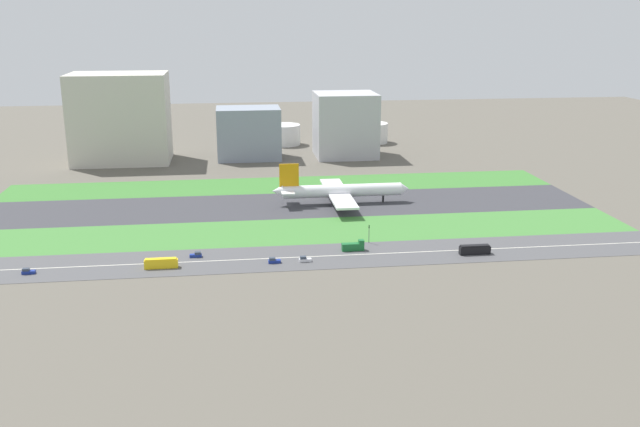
{
  "coord_description": "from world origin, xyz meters",
  "views": [
    {
      "loc": [
        -26.21,
        -315.4,
        86.02
      ],
      "look_at": [
        10.24,
        -36.5,
        6.0
      ],
      "focal_mm": 39.43,
      "sensor_mm": 36.0,
      "label": 1
    }
  ],
  "objects_px": {
    "car_0": "(196,255)",
    "car_3": "(305,259)",
    "truck_0": "(354,246)",
    "hangar_building": "(249,133)",
    "fuel_tank_east": "(371,133)",
    "car_1": "(274,261)",
    "traffic_light": "(369,233)",
    "terminal_building": "(121,118)",
    "bus_0": "(475,250)",
    "fuel_tank_centre": "(332,131)",
    "bus_1": "(161,263)",
    "fuel_tank_west": "(283,135)",
    "car_2": "(28,271)",
    "office_tower": "(345,125)",
    "airliner": "(339,191)"
  },
  "relations": [
    {
      "from": "car_0",
      "to": "car_3",
      "type": "bearing_deg",
      "value": -14.4
    },
    {
      "from": "car_0",
      "to": "truck_0",
      "type": "bearing_deg",
      "value": -0.0
    },
    {
      "from": "hangar_building",
      "to": "fuel_tank_east",
      "type": "relative_size",
      "value": 1.64
    },
    {
      "from": "car_1",
      "to": "traffic_light",
      "type": "relative_size",
      "value": 0.61
    },
    {
      "from": "terminal_building",
      "to": "bus_0",
      "type": "bearing_deg",
      "value": -51.48
    },
    {
      "from": "hangar_building",
      "to": "fuel_tank_east",
      "type": "distance_m",
      "value": 97.07
    },
    {
      "from": "traffic_light",
      "to": "fuel_tank_centre",
      "type": "distance_m",
      "value": 219.76
    },
    {
      "from": "car_0",
      "to": "traffic_light",
      "type": "bearing_deg",
      "value": 6.9
    },
    {
      "from": "terminal_building",
      "to": "hangar_building",
      "type": "distance_m",
      "value": 76.49
    },
    {
      "from": "terminal_building",
      "to": "fuel_tank_centre",
      "type": "relative_size",
      "value": 3.36
    },
    {
      "from": "hangar_building",
      "to": "fuel_tank_centre",
      "type": "xyz_separation_m",
      "value": [
        58.4,
        45.0,
        -7.27
      ]
    },
    {
      "from": "bus_1",
      "to": "traffic_light",
      "type": "height_order",
      "value": "traffic_light"
    },
    {
      "from": "hangar_building",
      "to": "fuel_tank_centre",
      "type": "height_order",
      "value": "hangar_building"
    },
    {
      "from": "truck_0",
      "to": "fuel_tank_centre",
      "type": "relative_size",
      "value": 0.5
    },
    {
      "from": "car_1",
      "to": "car_0",
      "type": "bearing_deg",
      "value": -19.75
    },
    {
      "from": "traffic_light",
      "to": "terminal_building",
      "type": "height_order",
      "value": "terminal_building"
    },
    {
      "from": "bus_0",
      "to": "terminal_building",
      "type": "xyz_separation_m",
      "value": [
        -152.81,
        192.0,
        24.53
      ]
    },
    {
      "from": "fuel_tank_west",
      "to": "hangar_building",
      "type": "bearing_deg",
      "value": -118.72
    },
    {
      "from": "car_2",
      "to": "office_tower",
      "type": "relative_size",
      "value": 0.11
    },
    {
      "from": "fuel_tank_centre",
      "to": "fuel_tank_east",
      "type": "distance_m",
      "value": 27.19
    },
    {
      "from": "car_2",
      "to": "truck_0",
      "type": "distance_m",
      "value": 115.76
    },
    {
      "from": "car_0",
      "to": "truck_0",
      "type": "xyz_separation_m",
      "value": [
        58.62,
        -0.0,
        0.75
      ]
    },
    {
      "from": "car_3",
      "to": "airliner",
      "type": "bearing_deg",
      "value": -107.57
    },
    {
      "from": "car_1",
      "to": "bus_0",
      "type": "xyz_separation_m",
      "value": [
        74.68,
        0.0,
        0.9
      ]
    },
    {
      "from": "airliner",
      "to": "car_1",
      "type": "distance_m",
      "value": 85.99
    },
    {
      "from": "terminal_building",
      "to": "fuel_tank_west",
      "type": "xyz_separation_m",
      "value": [
        100.4,
        45.0,
        -19.51
      ]
    },
    {
      "from": "car_0",
      "to": "fuel_tank_centre",
      "type": "bearing_deg",
      "value": 69.72
    },
    {
      "from": "car_1",
      "to": "office_tower",
      "type": "bearing_deg",
      "value": -106.72
    },
    {
      "from": "car_2",
      "to": "office_tower",
      "type": "distance_m",
      "value": 239.68
    },
    {
      "from": "car_0",
      "to": "terminal_building",
      "type": "relative_size",
      "value": 0.08
    },
    {
      "from": "hangar_building",
      "to": "office_tower",
      "type": "distance_m",
      "value": 60.19
    },
    {
      "from": "office_tower",
      "to": "fuel_tank_west",
      "type": "bearing_deg",
      "value": 128.19
    },
    {
      "from": "terminal_building",
      "to": "bus_1",
      "type": "bearing_deg",
      "value": -78.66
    },
    {
      "from": "airliner",
      "to": "car_0",
      "type": "relative_size",
      "value": 14.77
    },
    {
      "from": "car_3",
      "to": "fuel_tank_centre",
      "type": "bearing_deg",
      "value": -100.73
    },
    {
      "from": "car_3",
      "to": "office_tower",
      "type": "height_order",
      "value": "office_tower"
    },
    {
      "from": "car_2",
      "to": "bus_0",
      "type": "xyz_separation_m",
      "value": [
        159.24,
        0.0,
        0.9
      ]
    },
    {
      "from": "car_2",
      "to": "fuel_tank_centre",
      "type": "xyz_separation_m",
      "value": [
        140.57,
        237.0,
        7.48
      ]
    },
    {
      "from": "airliner",
      "to": "car_2",
      "type": "xyz_separation_m",
      "value": [
        -120.35,
        -78.0,
        -5.31
      ]
    },
    {
      "from": "truck_0",
      "to": "car_3",
      "type": "bearing_deg",
      "value": -153.05
    },
    {
      "from": "car_2",
      "to": "traffic_light",
      "type": "height_order",
      "value": "traffic_light"
    },
    {
      "from": "bus_0",
      "to": "car_2",
      "type": "bearing_deg",
      "value": 0.0
    },
    {
      "from": "airliner",
      "to": "fuel_tank_east",
      "type": "bearing_deg",
      "value": 73.41
    },
    {
      "from": "car_1",
      "to": "hangar_building",
      "type": "relative_size",
      "value": 0.11
    },
    {
      "from": "fuel_tank_east",
      "to": "office_tower",
      "type": "bearing_deg",
      "value": -119.53
    },
    {
      "from": "airliner",
      "to": "bus_1",
      "type": "height_order",
      "value": "airliner"
    },
    {
      "from": "car_2",
      "to": "car_1",
      "type": "height_order",
      "value": "same"
    },
    {
      "from": "airliner",
      "to": "fuel_tank_centre",
      "type": "distance_m",
      "value": 160.29
    },
    {
      "from": "car_3",
      "to": "fuel_tank_centre",
      "type": "relative_size",
      "value": 0.26
    },
    {
      "from": "airliner",
      "to": "car_0",
      "type": "height_order",
      "value": "airliner"
    }
  ]
}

